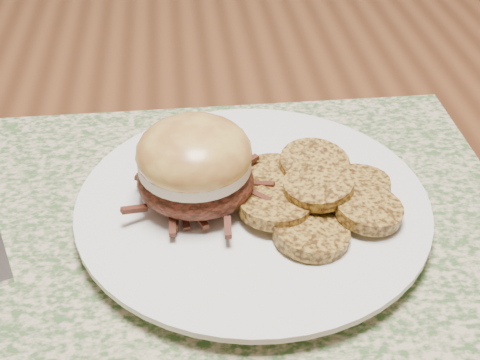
% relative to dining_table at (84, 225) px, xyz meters
% --- Properties ---
extents(dining_table, '(1.50, 0.90, 0.75)m').
position_rel_dining_table_xyz_m(dining_table, '(0.00, 0.00, 0.00)').
color(dining_table, brown).
rests_on(dining_table, ground).
extents(placemat, '(0.45, 0.33, 0.00)m').
position_rel_dining_table_xyz_m(placemat, '(0.14, -0.09, 0.08)').
color(placemat, '#3E5F30').
rests_on(placemat, dining_table).
extents(dinner_plate, '(0.26, 0.26, 0.02)m').
position_rel_dining_table_xyz_m(dinner_plate, '(0.15, -0.10, 0.09)').
color(dinner_plate, white).
rests_on(dinner_plate, placemat).
extents(pork_sandwich, '(0.12, 0.12, 0.07)m').
position_rel_dining_table_xyz_m(pork_sandwich, '(0.11, -0.10, 0.13)').
color(pork_sandwich, black).
rests_on(pork_sandwich, dinner_plate).
extents(roasted_potatoes, '(0.14, 0.16, 0.03)m').
position_rel_dining_table_xyz_m(roasted_potatoes, '(0.20, -0.11, 0.11)').
color(roasted_potatoes, olive).
rests_on(roasted_potatoes, dinner_plate).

